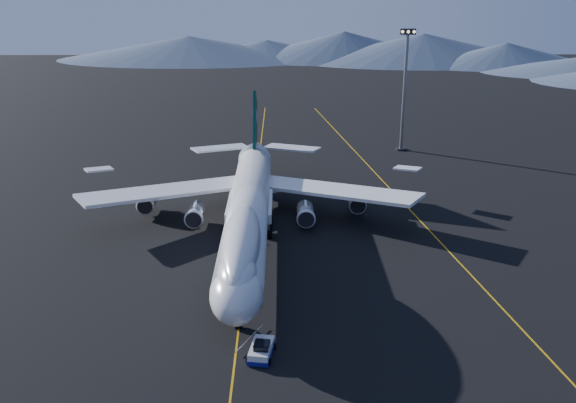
{
  "coord_description": "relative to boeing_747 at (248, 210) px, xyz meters",
  "views": [
    {
      "loc": [
        5.47,
        -96.26,
        41.93
      ],
      "look_at": [
        6.43,
        3.39,
        6.0
      ],
      "focal_mm": 40.0,
      "sensor_mm": 36.0,
      "label": 1
    }
  ],
  "objects": [
    {
      "name": "boeing_747",
      "position": [
        0.0,
        0.0,
        0.0
      ],
      "size": [
        59.62,
        72.43,
        19.37
      ],
      "color": "silver",
      "rests_on": "ground"
    },
    {
      "name": "taxiway_line_side",
      "position": [
        30.0,
        9.97,
        -5.8
      ],
      "size": [
        28.08,
        198.09,
        0.01
      ],
      "primitive_type": "cube",
      "rotation": [
        0.0,
        0.0,
        0.14
      ],
      "color": "#C38B0B",
      "rests_on": "ground"
    },
    {
      "name": "ground",
      "position": [
        -0.0,
        -0.03,
        -5.81
      ],
      "size": [
        500.0,
        500.0,
        0.0
      ],
      "primitive_type": "plane",
      "color": "black",
      "rests_on": "ground"
    },
    {
      "name": "taxiway_line_main",
      "position": [
        -0.0,
        -0.03,
        -5.8
      ],
      "size": [
        0.25,
        220.0,
        0.01
      ],
      "primitive_type": "cube",
      "color": "#C38B0B",
      "rests_on": "ground"
    },
    {
      "name": "floodlight_mast",
      "position": [
        35.0,
        57.71,
        8.99
      ],
      "size": [
        3.61,
        2.71,
        29.22
      ],
      "rotation": [
        0.0,
        0.0,
        -0.34
      ],
      "color": "black",
      "rests_on": "ground"
    },
    {
      "name": "pushback_tug",
      "position": [
        3.0,
        -32.59,
        -5.14
      ],
      "size": [
        3.41,
        5.22,
        2.13
      ],
      "rotation": [
        0.0,
        0.0,
        -0.16
      ],
      "color": "silver",
      "rests_on": "ground"
    }
  ]
}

